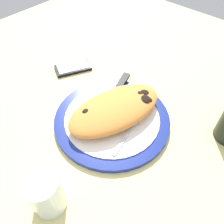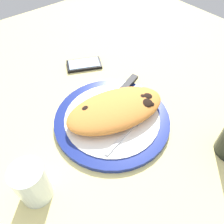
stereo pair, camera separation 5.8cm
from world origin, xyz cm
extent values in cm
cube|color=#E5D684|center=(0.00, 0.00, -1.50)|extent=(150.00, 150.00, 3.00)
cylinder|color=navy|center=(0.00, 0.00, 0.67)|extent=(30.84, 30.84, 1.33)
cylinder|color=white|center=(0.00, 0.00, 1.48)|extent=(25.33, 25.33, 0.30)
ellipsoid|color=orange|center=(1.19, -0.03, 3.86)|extent=(29.05, 19.81, 4.47)
ellipsoid|color=black|center=(9.85, -2.72, 5.24)|extent=(3.59, 3.50, 0.95)
ellipsoid|color=black|center=(8.06, -4.33, 5.24)|extent=(3.90, 3.88, 1.10)
ellipsoid|color=black|center=(8.86, -5.24, 4.99)|extent=(2.25, 2.25, 0.56)
ellipsoid|color=black|center=(-5.36, 3.82, 5.33)|extent=(2.45, 2.32, 0.76)
ellipsoid|color=black|center=(8.61, -2.05, 5.41)|extent=(2.08, 1.87, 0.71)
cube|color=silver|center=(-2.81, -6.87, 1.83)|extent=(11.55, 3.50, 0.40)
cube|color=silver|center=(4.81, -5.11, 1.83)|extent=(4.39, 3.05, 0.40)
cube|color=silver|center=(1.18, 3.20, 1.83)|extent=(12.26, 5.35, 0.40)
cube|color=black|center=(11.42, 6.53, 2.23)|extent=(9.33, 4.74, 1.20)
cube|color=black|center=(7.96, 24.92, 0.50)|extent=(13.08, 10.58, 1.00)
cube|color=silver|center=(7.96, 24.92, 1.08)|extent=(11.43, 9.15, 0.16)
cylinder|color=silver|center=(-24.75, -5.51, 4.99)|extent=(6.64, 6.64, 9.97)
cylinder|color=silver|center=(-24.75, -5.51, 2.63)|extent=(6.11, 6.11, 4.87)
camera|label=1|loc=(-28.60, -25.99, 47.48)|focal=36.17mm
camera|label=2|loc=(-24.36, -30.01, 47.48)|focal=36.17mm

